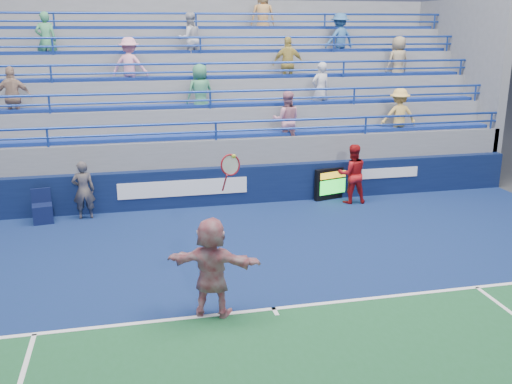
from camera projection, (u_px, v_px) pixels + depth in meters
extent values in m
plane|color=#333538|center=(274.00, 310.00, 10.31)|extent=(120.00, 120.00, 0.00)
cube|color=navy|center=(249.00, 262.00, 12.37)|extent=(18.00, 8.40, 0.02)
cube|color=white|center=(274.00, 309.00, 10.30)|extent=(11.00, 0.10, 0.01)
cube|color=white|center=(275.00, 311.00, 10.21)|extent=(0.08, 0.30, 0.01)
cube|color=#0A1439|center=(218.00, 186.00, 16.25)|extent=(18.00, 0.30, 1.10)
cube|color=white|center=(183.00, 188.00, 15.88)|extent=(3.60, 0.02, 0.45)
cube|color=white|center=(390.00, 173.00, 17.14)|extent=(1.80, 0.02, 0.30)
cube|color=slate|center=(204.00, 163.00, 19.02)|extent=(18.00, 5.60, 1.10)
cube|color=slate|center=(204.00, 152.00, 18.91)|extent=(18.00, 5.60, 1.85)
cube|color=navy|center=(214.00, 136.00, 16.44)|extent=(17.40, 0.45, 0.10)
cylinder|color=#1C3C99|center=(216.00, 123.00, 15.94)|extent=(18.00, 0.07, 0.07)
cube|color=slate|center=(202.00, 138.00, 19.28)|extent=(18.00, 4.60, 2.60)
cube|color=navy|center=(209.00, 105.00, 17.17)|extent=(17.40, 0.45, 0.10)
cylinder|color=#1C3C99|center=(210.00, 92.00, 16.66)|extent=(18.00, 0.07, 0.07)
cube|color=slate|center=(200.00, 125.00, 19.64)|extent=(18.00, 3.60, 3.35)
cube|color=navy|center=(204.00, 77.00, 17.89)|extent=(17.40, 0.45, 0.10)
cylinder|color=#1C3C99|center=(205.00, 63.00, 17.39)|extent=(18.00, 0.07, 0.07)
cube|color=slate|center=(198.00, 112.00, 20.00)|extent=(18.00, 2.60, 4.10)
cube|color=navy|center=(199.00, 51.00, 18.62)|extent=(17.40, 0.45, 0.10)
cylinder|color=#1C3C99|center=(200.00, 37.00, 18.12)|extent=(18.00, 0.07, 0.07)
cube|color=slate|center=(196.00, 100.00, 20.37)|extent=(18.00, 1.60, 4.85)
cube|color=navy|center=(195.00, 28.00, 19.35)|extent=(17.40, 0.45, 0.10)
cylinder|color=#1C3C99|center=(196.00, 13.00, 18.85)|extent=(18.00, 0.07, 0.07)
imported|color=#33659B|center=(339.00, 39.00, 19.52)|extent=(1.23, 0.91, 1.70)
imported|color=#3F8C62|center=(200.00, 93.00, 17.01)|extent=(0.95, 0.75, 1.70)
imported|color=silver|center=(320.00, 90.00, 17.79)|extent=(0.70, 0.55, 1.70)
imported|color=#469A64|center=(46.00, 40.00, 17.54)|extent=(0.63, 0.43, 1.70)
imported|color=#CF869A|center=(286.00, 120.00, 16.78)|extent=(0.95, 0.81, 1.70)
imported|color=silver|center=(190.00, 39.00, 18.45)|extent=(0.97, 0.84, 1.70)
imported|color=#E9B95A|center=(399.00, 116.00, 17.53)|extent=(1.17, 0.77, 1.70)
imported|color=#9B8967|center=(398.00, 62.00, 19.16)|extent=(0.92, 0.69, 1.70)
imported|color=gold|center=(288.00, 64.00, 18.36)|extent=(1.04, 0.53, 1.70)
imported|color=tan|center=(13.00, 97.00, 15.92)|extent=(1.00, 0.43, 1.70)
imported|color=#F9A1BB|center=(130.00, 66.00, 17.32)|extent=(1.24, 0.94, 1.70)
imported|color=tan|center=(263.00, 16.00, 19.74)|extent=(0.88, 0.61, 1.70)
cube|color=black|center=(335.00, 183.00, 16.86)|extent=(1.36, 0.51, 0.95)
cube|color=gold|center=(336.00, 175.00, 16.70)|extent=(1.16, 0.02, 0.19)
cube|color=#19E533|center=(336.00, 186.00, 16.80)|extent=(1.16, 0.02, 0.43)
cube|color=#0B1339|center=(43.00, 214.00, 14.83)|extent=(0.56, 0.56, 0.49)
cube|color=#0B1339|center=(42.00, 195.00, 14.91)|extent=(0.50, 0.13, 0.38)
imported|color=silver|center=(212.00, 267.00, 9.89)|extent=(1.76, 1.10, 1.81)
torus|color=maroon|center=(230.00, 165.00, 9.46)|extent=(0.38, 0.21, 0.37)
cylinder|color=maroon|center=(225.00, 183.00, 9.53)|extent=(0.08, 0.21, 0.33)
sphere|color=#C2D130|center=(234.00, 156.00, 9.38)|extent=(0.07, 0.07, 0.07)
imported|color=#131935|center=(84.00, 190.00, 15.00)|extent=(0.60, 0.42, 1.58)
imported|color=#AA1316|center=(352.00, 174.00, 16.35)|extent=(0.89, 0.72, 1.73)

